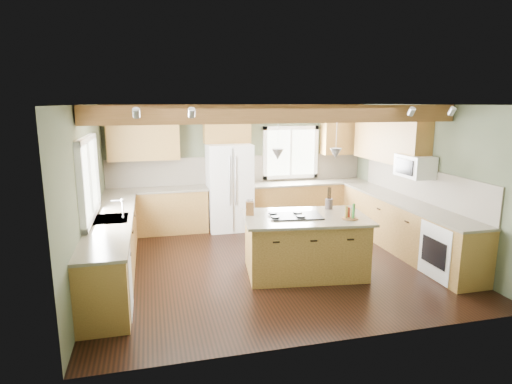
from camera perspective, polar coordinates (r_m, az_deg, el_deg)
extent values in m
plane|color=black|center=(7.27, 1.97, -9.39)|extent=(5.60, 5.60, 0.00)
plane|color=silver|center=(6.78, 2.13, 11.56)|extent=(5.60, 5.60, 0.00)
plane|color=#3E4732|center=(9.30, -2.20, 3.59)|extent=(5.60, 0.00, 5.60)
plane|color=#3E4732|center=(6.71, -21.59, -0.45)|extent=(0.00, 5.00, 5.00)
plane|color=#3E4732|center=(8.13, 21.39, 1.59)|extent=(0.00, 5.00, 5.00)
cube|color=brown|center=(6.28, 3.47, 10.34)|extent=(5.55, 0.26, 0.26)
cube|color=brown|center=(9.11, -2.14, 11.25)|extent=(5.55, 0.20, 0.10)
cube|color=brown|center=(9.30, -2.18, 3.03)|extent=(5.58, 0.03, 0.58)
cube|color=brown|center=(8.18, 21.06, 1.02)|extent=(0.03, 3.70, 0.58)
cube|color=brown|center=(8.99, -13.01, -2.59)|extent=(2.02, 0.60, 0.88)
cube|color=#4B4337|center=(8.89, -13.15, 0.28)|extent=(2.06, 0.64, 0.04)
cube|color=brown|center=(9.60, 6.95, -1.46)|extent=(2.62, 0.60, 0.88)
cube|color=#4B4337|center=(9.50, 7.02, 1.24)|extent=(2.66, 0.64, 0.04)
cube|color=brown|center=(6.95, -18.53, -7.19)|extent=(0.60, 3.70, 0.88)
cube|color=#4B4337|center=(6.82, -18.78, -3.52)|extent=(0.64, 3.74, 0.04)
cube|color=brown|center=(8.19, 19.02, -4.35)|extent=(0.60, 3.70, 0.88)
cube|color=#4B4337|center=(8.08, 19.23, -1.22)|extent=(0.64, 3.74, 0.04)
cube|color=brown|center=(8.87, -14.79, 7.04)|extent=(1.40, 0.35, 0.90)
cube|color=brown|center=(8.99, -3.91, 8.73)|extent=(0.96, 0.35, 0.70)
cube|color=brown|center=(8.70, 17.35, 6.81)|extent=(0.35, 2.20, 0.90)
cube|color=brown|center=(9.80, 11.38, 7.61)|extent=(0.90, 0.35, 0.90)
cube|color=white|center=(6.71, -21.53, 1.74)|extent=(0.04, 1.60, 1.05)
cube|color=white|center=(9.55, 4.60, 5.29)|extent=(1.10, 0.04, 1.00)
cube|color=#262628|center=(6.82, -18.79, -3.48)|extent=(0.50, 0.65, 0.03)
cylinder|color=#B2B2B7|center=(6.77, -17.35, -2.23)|extent=(0.02, 0.02, 0.28)
cube|color=white|center=(5.74, -19.39, -11.42)|extent=(0.60, 0.60, 0.84)
cube|color=white|center=(7.19, 24.57, -7.12)|extent=(0.60, 0.72, 0.84)
cube|color=white|center=(7.93, 20.43, 3.25)|extent=(0.40, 0.70, 0.38)
cone|color=#B2B2B7|center=(6.36, 2.91, 5.04)|extent=(0.18, 0.18, 0.16)
cone|color=#B2B2B7|center=(6.57, 10.59, 5.06)|extent=(0.18, 0.18, 0.16)
cube|color=white|center=(8.95, -3.57, 0.65)|extent=(0.90, 0.74, 1.80)
cube|color=brown|center=(6.77, 6.51, -7.13)|extent=(1.90, 1.30, 0.88)
cube|color=#4B4337|center=(6.64, 6.60, -3.37)|extent=(2.03, 1.44, 0.04)
cube|color=black|center=(6.60, 5.36, -3.16)|extent=(0.83, 0.61, 0.02)
cube|color=brown|center=(6.62, -0.83, -2.22)|extent=(0.14, 0.12, 0.21)
cylinder|color=#423C35|center=(7.12, 9.71, -1.58)|extent=(0.16, 0.16, 0.16)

